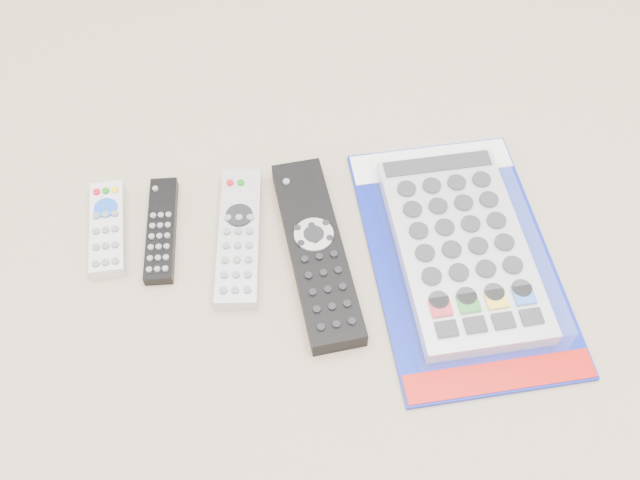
{
  "coord_description": "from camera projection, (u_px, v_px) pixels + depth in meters",
  "views": [
    {
      "loc": [
        -0.03,
        -0.46,
        0.74
      ],
      "look_at": [
        0.03,
        0.02,
        0.01
      ],
      "focal_mm": 40.0,
      "sensor_mm": 36.0,
      "label": 1
    }
  ],
  "objects": [
    {
      "name": "remote_slim_black",
      "position": [
        161.0,
        230.0,
        0.89
      ],
      "size": [
        0.04,
        0.15,
        0.02
      ],
      "rotation": [
        0.0,
        0.0,
        -0.04
      ],
      "color": "black",
      "rests_on": "ground"
    },
    {
      "name": "jumbo_remote_packaged",
      "position": [
        462.0,
        246.0,
        0.86
      ],
      "size": [
        0.23,
        0.37,
        0.05
      ],
      "rotation": [
        0.0,
        0.0,
        0.04
      ],
      "color": "#0E1E9C",
      "rests_on": "ground"
    },
    {
      "name": "remote_small_grey",
      "position": [
        108.0,
        228.0,
        0.89
      ],
      "size": [
        0.05,
        0.14,
        0.02
      ],
      "rotation": [
        0.0,
        0.0,
        0.05
      ],
      "color": "silver",
      "rests_on": "ground"
    },
    {
      "name": "remote_silver_dvd",
      "position": [
        239.0,
        237.0,
        0.88
      ],
      "size": [
        0.07,
        0.2,
        0.02
      ],
      "rotation": [
        0.0,
        0.0,
        -0.09
      ],
      "color": "#B7B7BC",
      "rests_on": "ground"
    },
    {
      "name": "remote_large_black",
      "position": [
        316.0,
        251.0,
        0.86
      ],
      "size": [
        0.09,
        0.27,
        0.03
      ],
      "rotation": [
        0.0,
        0.0,
        0.1
      ],
      "color": "black",
      "rests_on": "ground"
    }
  ]
}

